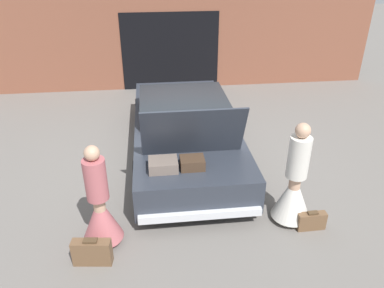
{
  "coord_description": "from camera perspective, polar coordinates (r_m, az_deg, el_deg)",
  "views": [
    {
      "loc": [
        -0.65,
        -6.76,
        3.88
      ],
      "look_at": [
        0.0,
        -1.29,
        0.91
      ],
      "focal_mm": 35.0,
      "sensor_mm": 36.0,
      "label": 1
    }
  ],
  "objects": [
    {
      "name": "ground_plane",
      "position": [
        7.82,
        -1.11,
        -1.39
      ],
      "size": [
        40.0,
        40.0,
        0.0
      ],
      "primitive_type": "plane",
      "color": "slate"
    },
    {
      "name": "garage_wall_back",
      "position": [
        11.18,
        -3.37,
        15.43
      ],
      "size": [
        12.0,
        0.14,
        2.8
      ],
      "color": "brown",
      "rests_on": "ground_plane"
    },
    {
      "name": "car",
      "position": [
        7.58,
        -1.17,
        2.26
      ],
      "size": [
        2.01,
        4.78,
        1.68
      ],
      "color": "#2D333D",
      "rests_on": "ground_plane"
    },
    {
      "name": "person_left",
      "position": [
        5.5,
        -13.83,
        -9.69
      ],
      "size": [
        0.58,
        0.58,
        1.59
      ],
      "rotation": [
        0.0,
        0.0,
        -1.77
      ],
      "color": "tan",
      "rests_on": "ground_plane"
    },
    {
      "name": "person_right",
      "position": [
        5.92,
        15.28,
        -6.46
      ],
      "size": [
        0.6,
        0.6,
        1.68
      ],
      "rotation": [
        0.0,
        0.0,
        1.67
      ],
      "color": "tan",
      "rests_on": "ground_plane"
    },
    {
      "name": "suitcase_beside_left_person",
      "position": [
        5.43,
        -14.98,
        -15.62
      ],
      "size": [
        0.54,
        0.22,
        0.41
      ],
      "color": "brown",
      "rests_on": "ground_plane"
    },
    {
      "name": "suitcase_beside_right_person",
      "position": [
        6.09,
        17.73,
        -11.11
      ],
      "size": [
        0.44,
        0.14,
        0.32
      ],
      "color": "brown",
      "rests_on": "ground_plane"
    }
  ]
}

